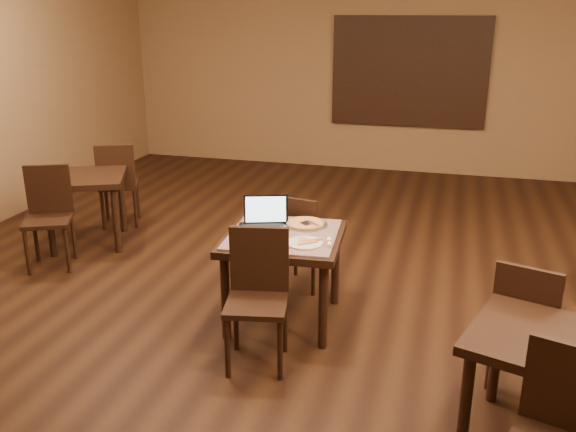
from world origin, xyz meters
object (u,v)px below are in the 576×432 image
(chair_main_far, at_px, (301,237))
(other_table_c_chair_far, at_px, (526,320))
(laptop, at_px, (264,219))
(tiled_table, at_px, (283,246))
(other_table_b, at_px, (85,187))
(chair_main_near, at_px, (258,289))
(other_table_c, at_px, (542,355))
(other_table_c_chair_near, at_px, (558,428))
(other_table_b_chair_near, at_px, (49,210))
(other_table_b_chair_far, at_px, (118,180))
(pizza_pan, at_px, (305,225))

(chair_main_far, bearing_deg, other_table_c_chair_far, 157.95)
(laptop, bearing_deg, other_table_c_chair_far, -36.52)
(tiled_table, bearing_deg, other_table_b, 151.94)
(other_table_c_chair_far, bearing_deg, chair_main_near, 20.29)
(chair_main_far, bearing_deg, other_table_b, -0.47)
(other_table_c, xyz_separation_m, other_table_c_chair_near, (0.03, -0.55, -0.07))
(other_table_b_chair_near, distance_m, other_table_c, 4.69)
(other_table_b_chair_near, bearing_deg, other_table_b_chair_far, 61.66)
(pizza_pan, bearing_deg, other_table_b_chair_far, 150.73)
(chair_main_near, xyz_separation_m, pizza_pan, (0.14, 0.85, 0.21))
(laptop, xyz_separation_m, other_table_c_chair_far, (2.00, -0.65, -0.30))
(pizza_pan, relative_size, other_table_c_chair_near, 0.39)
(other_table_b_chair_near, distance_m, other_table_c_chair_far, 4.50)
(other_table_b_chair_near, relative_size, other_table_c_chair_far, 1.06)
(chair_main_near, distance_m, pizza_pan, 0.89)
(chair_main_near, height_order, other_table_b_chair_near, other_table_b_chair_near)
(chair_main_near, bearing_deg, other_table_c, -25.49)
(other_table_b, distance_m, other_table_b_chair_near, 0.60)
(chair_main_near, distance_m, other_table_b_chair_near, 2.80)
(chair_main_near, xyz_separation_m, other_table_c_chair_far, (1.82, 0.07, -0.03))
(other_table_c, xyz_separation_m, other_table_c_chair_far, (-0.03, 0.55, -0.07))
(chair_main_far, bearing_deg, tiled_table, 101.92)
(other_table_b, bearing_deg, tiled_table, -48.53)
(other_table_b_chair_far, relative_size, other_table_c, 1.02)
(chair_main_near, distance_m, other_table_c_chair_near, 2.14)
(other_table_b_chair_near, height_order, other_table_c_chair_far, other_table_b_chair_near)
(other_table_c_chair_far, bearing_deg, pizza_pan, -6.93)
(tiled_table, xyz_separation_m, other_table_b, (-2.53, 1.12, -0.02))
(chair_main_near, distance_m, other_table_c, 1.91)
(pizza_pan, xyz_separation_m, other_table_b_chair_far, (-2.62, 1.47, -0.20))
(chair_main_far, height_order, other_table_c_chair_far, other_table_c_chair_far)
(tiled_table, bearing_deg, other_table_c, -35.19)
(other_table_b_chair_far, distance_m, other_table_c_chair_far, 4.85)
(other_table_b_chair_far, bearing_deg, other_table_c_chair_near, 117.60)
(chair_main_far, relative_size, other_table_b_chair_near, 0.89)
(other_table_b, relative_size, other_table_b_chair_near, 1.09)
(chair_main_near, distance_m, other_table_b_chair_far, 3.40)
(pizza_pan, bearing_deg, tiled_table, -116.57)
(other_table_c, relative_size, other_table_c_chair_far, 1.04)
(tiled_table, relative_size, other_table_c, 1.01)
(other_table_b_chair_near, bearing_deg, tiled_table, -36.30)
(pizza_pan, distance_m, other_table_b_chair_far, 3.01)
(chair_main_far, height_order, laptop, laptop)
(other_table_c_chair_far, bearing_deg, other_table_c, 110.62)
(other_table_b_chair_near, height_order, other_table_b_chair_far, same)
(tiled_table, height_order, other_table_b_chair_near, other_table_b_chair_near)
(other_table_b, bearing_deg, other_table_c_chair_near, -56.96)
(chair_main_near, relative_size, other_table_b_chair_near, 0.99)
(other_table_c_chair_near, bearing_deg, chair_main_far, 147.44)
(other_table_c, height_order, other_table_c_chair_far, other_table_c_chair_far)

